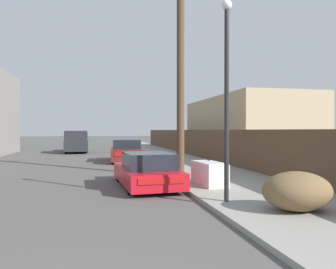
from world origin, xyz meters
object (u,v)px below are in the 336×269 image
(car_parked_mid, at_px, (126,151))
(utility_pole, at_px, (181,70))
(brush_pile, at_px, (297,191))
(pickup_truck, at_px, (76,142))
(parked_sports_car_red, at_px, (147,171))
(street_lamp, at_px, (227,86))
(discarded_fridge, at_px, (209,173))

(car_parked_mid, bearing_deg, utility_pole, -74.38)
(car_parked_mid, xyz_separation_m, brush_pile, (2.65, -13.77, -0.08))
(brush_pile, bearing_deg, pickup_truck, 105.18)
(parked_sports_car_red, distance_m, street_lamp, 4.39)
(pickup_truck, height_order, brush_pile, pickup_truck)
(discarded_fridge, height_order, brush_pile, brush_pile)
(discarded_fridge, distance_m, car_parked_mid, 10.19)
(parked_sports_car_red, bearing_deg, discarded_fridge, -24.29)
(discarded_fridge, distance_m, utility_pole, 4.84)
(parked_sports_car_red, bearing_deg, brush_pile, -62.37)
(discarded_fridge, height_order, pickup_truck, pickup_truck)
(pickup_truck, bearing_deg, discarded_fridge, 102.56)
(street_lamp, bearing_deg, car_parked_mid, 96.75)
(car_parked_mid, bearing_deg, discarded_fridge, -76.41)
(discarded_fridge, height_order, utility_pole, utility_pole)
(parked_sports_car_red, height_order, street_lamp, street_lamp)
(discarded_fridge, distance_m, street_lamp, 3.60)
(discarded_fridge, bearing_deg, pickup_truck, 101.85)
(parked_sports_car_red, xyz_separation_m, car_parked_mid, (0.10, 9.27, 0.11))
(parked_sports_car_red, xyz_separation_m, street_lamp, (1.58, -3.23, 2.53))
(street_lamp, bearing_deg, parked_sports_car_red, 116.01)
(discarded_fridge, xyz_separation_m, pickup_truck, (-5.47, 19.22, 0.44))
(parked_sports_car_red, height_order, pickup_truck, pickup_truck)
(utility_pole, bearing_deg, car_parked_mid, 102.70)
(discarded_fridge, distance_m, parked_sports_car_red, 2.12)
(pickup_truck, relative_size, utility_pole, 0.71)
(parked_sports_car_red, distance_m, pickup_truck, 18.81)
(discarded_fridge, xyz_separation_m, car_parked_mid, (-1.89, 10.01, 0.14))
(street_lamp, bearing_deg, discarded_fridge, 80.72)
(pickup_truck, xyz_separation_m, street_lamp, (5.07, -21.71, 2.12))
(discarded_fridge, xyz_separation_m, utility_pole, (-0.26, 2.81, 3.93))
(brush_pile, bearing_deg, utility_pole, 98.87)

